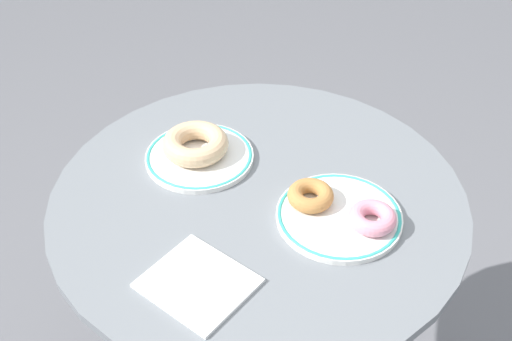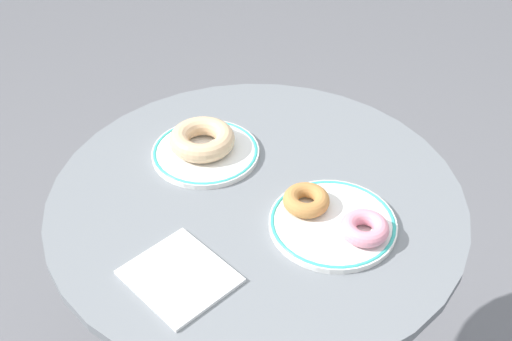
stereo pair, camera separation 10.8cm
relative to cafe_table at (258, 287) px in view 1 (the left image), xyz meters
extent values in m
cylinder|color=slate|center=(0.00, 0.00, 0.23)|extent=(0.71, 0.71, 0.02)
cylinder|color=slate|center=(0.00, 0.00, -0.14)|extent=(0.06, 0.06, 0.73)
cylinder|color=white|center=(-0.14, 0.02, 0.25)|extent=(0.20, 0.20, 0.01)
torus|color=#38B2A8|center=(-0.14, 0.02, 0.25)|extent=(0.19, 0.19, 0.01)
cylinder|color=white|center=(0.14, 0.02, 0.25)|extent=(0.21, 0.21, 0.01)
torus|color=#38B2A8|center=(0.14, 0.02, 0.25)|extent=(0.20, 0.20, 0.01)
torus|color=#E0B789|center=(-0.15, 0.02, 0.27)|extent=(0.13, 0.13, 0.04)
torus|color=pink|center=(0.20, 0.03, 0.27)|extent=(0.08, 0.08, 0.03)
torus|color=#BC7F42|center=(0.09, 0.02, 0.27)|extent=(0.08, 0.08, 0.03)
cube|color=white|center=(0.04, -0.21, 0.24)|extent=(0.16, 0.14, 0.01)
camera|label=1|loc=(0.45, -0.67, 0.96)|focal=44.57mm
camera|label=2|loc=(0.53, -0.61, 0.96)|focal=44.57mm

